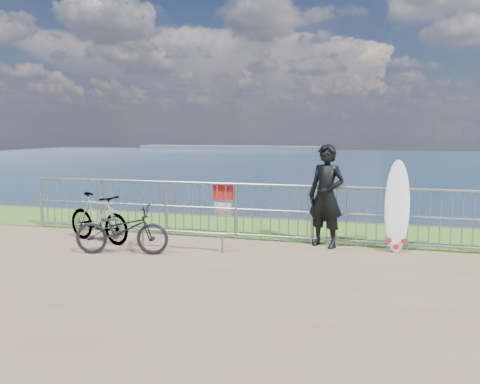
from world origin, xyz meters
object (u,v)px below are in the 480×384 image
(surfer, at_px, (326,196))
(surfboard, at_px, (397,209))
(bicycle_near, at_px, (122,230))
(bicycle_far, at_px, (98,218))

(surfer, height_order, surfboard, surfer)
(bicycle_near, xyz_separation_m, bicycle_far, (-0.87, 0.66, 0.05))
(bicycle_near, bearing_deg, surfboard, -84.61)
(surfboard, distance_m, bicycle_near, 4.85)
(surfer, xyz_separation_m, bicycle_near, (-3.37, -1.46, -0.52))
(surfboard, bearing_deg, surfer, 179.42)
(surfer, bearing_deg, surfboard, 22.90)
(surfboard, xyz_separation_m, bicycle_near, (-4.62, -1.45, -0.33))
(surfboard, distance_m, bicycle_far, 5.55)
(surfer, relative_size, surfboard, 1.16)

